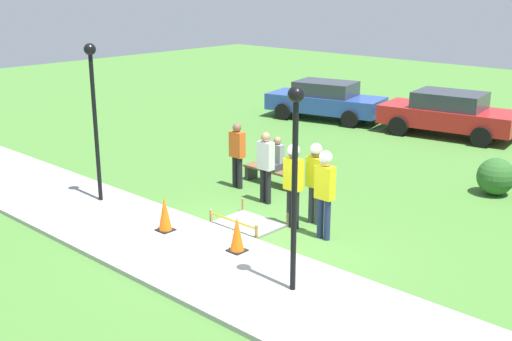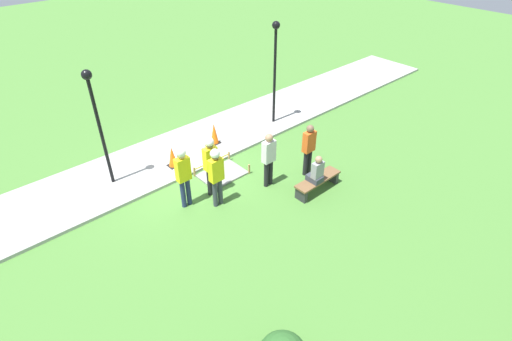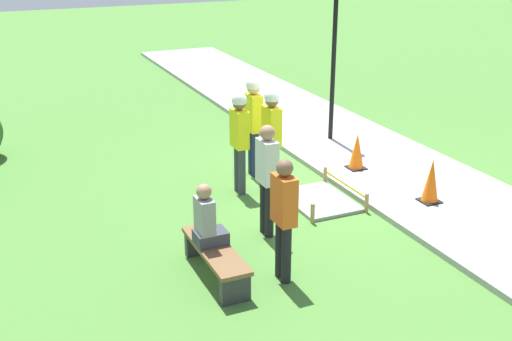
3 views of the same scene
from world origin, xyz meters
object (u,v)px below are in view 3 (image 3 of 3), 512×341
Objects in this scene: person_seated_on_bench at (207,221)px; lamppost_near at (335,31)px; worker_assistant at (271,130)px; traffic_cone_near_patch at (431,181)px; worker_supervisor at (239,133)px; park_bench at (215,256)px; bystander_in_gray_shirt at (267,173)px; traffic_cone_far_patch at (357,151)px; bystander_in_orange_shirt at (284,213)px; worker_trainee at (253,116)px.

lamppost_near is at bearing -46.15° from person_seated_on_bench.
person_seated_on_bench is 0.46× the size of worker_assistant.
traffic_cone_near_patch is at bearing -82.79° from person_seated_on_bench.
worker_supervisor is at bearing 69.79° from worker_assistant.
worker_supervisor is (2.65, -1.47, 0.82)m from park_bench.
worker_assistant is 1.74m from bystander_in_gray_shirt.
worker_supervisor is at bearing 89.14° from traffic_cone_far_patch.
worker_supervisor is 0.52× the size of lamppost_near.
person_seated_on_bench is 0.25× the size of lamppost_near.
traffic_cone_far_patch is 0.37× the size of worker_assistant.
park_bench is at bearing 62.06° from bystander_in_orange_shirt.
person_seated_on_bench is 3.09m from worker_assistant.
worker_assistant is 1.10× the size of bystander_in_orange_shirt.
worker_assistant is at bearing -41.99° from person_seated_on_bench.
worker_trainee is 1.11× the size of bystander_in_orange_shirt.
bystander_in_gray_shirt reaches higher than traffic_cone_far_patch.
lamppost_near reaches higher than worker_supervisor.
worker_assistant is at bearing -39.28° from park_bench.
lamppost_near is at bearing -50.18° from worker_assistant.
bystander_in_orange_shirt is (-2.88, 1.18, -0.17)m from worker_assistant.
worker_supervisor is at bearing 121.69° from lamppost_near.
worker_supervisor reaches higher than bystander_in_orange_shirt.
bystander_in_orange_shirt is at bearing 168.08° from worker_supervisor.
lamppost_near reaches higher than bystander_in_gray_shirt.
traffic_cone_near_patch is at bearing -71.35° from bystander_in_orange_shirt.
bystander_in_orange_shirt is at bearing -117.94° from park_bench.
bystander_in_orange_shirt is at bearing 108.65° from traffic_cone_near_patch.
park_bench is at bearing -163.41° from person_seated_on_bench.
person_seated_on_bench is at bearing 97.21° from traffic_cone_near_patch.
bystander_in_gray_shirt is 0.50× the size of lamppost_near.
traffic_cone_far_patch is 4.68m from person_seated_on_bench.
worker_trainee is (0.73, 1.88, 0.73)m from traffic_cone_far_patch.
person_seated_on_bench is (0.17, 0.05, 0.48)m from park_bench.
lamppost_near is (4.30, -4.48, 1.69)m from person_seated_on_bench.
park_bench is 1.67m from bystander_in_gray_shirt.
park_bench is 3.14m from worker_supervisor.
worker_supervisor is 3.15m from bystander_in_orange_shirt.
bystander_in_orange_shirt is (-0.60, -0.87, 0.21)m from person_seated_on_bench.
bystander_in_gray_shirt reaches higher than bystander_in_orange_shirt.
lamppost_near reaches higher than worker_trainee.
traffic_cone_near_patch is 4.27m from park_bench.
lamppost_near reaches higher than person_seated_on_bench.
worker_assistant reaches higher than bystander_in_gray_shirt.
person_seated_on_bench is 1.08m from bystander_in_orange_shirt.
worker_assistant is at bearing 129.82° from lamppost_near.
worker_trainee is at bearing 68.72° from traffic_cone_far_patch.
park_bench is 1.15m from bystander_in_orange_shirt.
bystander_in_orange_shirt reaches higher than person_seated_on_bench.
traffic_cone_near_patch is 2.89m from worker_assistant.
worker_trainee is at bearing 115.44° from lamppost_near.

